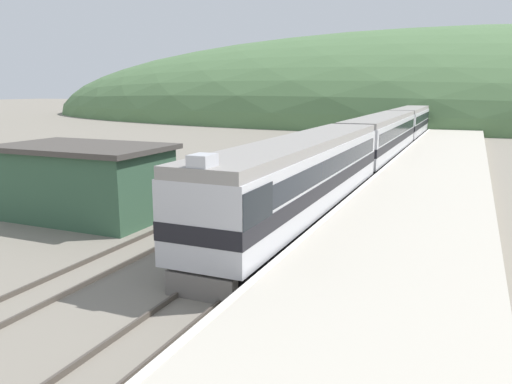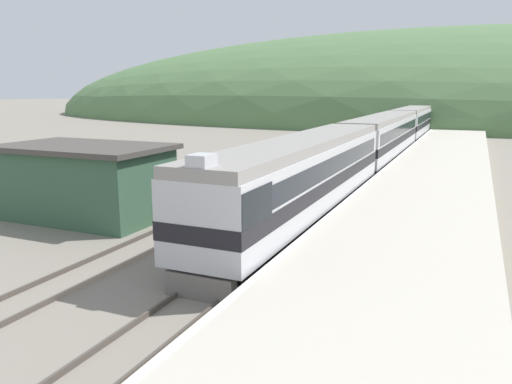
% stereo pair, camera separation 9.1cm
% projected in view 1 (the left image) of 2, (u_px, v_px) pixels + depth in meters
% --- Properties ---
extents(track_main, '(1.52, 180.00, 0.16)m').
position_uv_depth(track_main, '(409.00, 140.00, 60.30)').
color(track_main, '#4C443D').
rests_on(track_main, ground).
extents(track_siding, '(1.52, 180.00, 0.16)m').
position_uv_depth(track_siding, '(371.00, 138.00, 62.08)').
color(track_siding, '#4C443D').
rests_on(track_siding, ground).
extents(platform, '(6.62, 140.00, 0.90)m').
position_uv_depth(platform, '(442.00, 160.00, 40.34)').
color(platform, '#BCB5A5').
rests_on(platform, ground).
extents(distant_hills, '(190.34, 85.65, 36.17)m').
position_uv_depth(distant_hills, '(438.00, 118.00, 105.27)').
color(distant_hills, '#517547').
rests_on(distant_hills, ground).
extents(station_shed, '(8.05, 4.94, 3.53)m').
position_uv_depth(station_shed, '(84.00, 181.00, 23.90)').
color(station_shed, '#385B42').
rests_on(station_shed, ground).
extents(express_train_lead_car, '(2.94, 19.66, 4.30)m').
position_uv_depth(express_train_lead_car, '(302.00, 177.00, 22.85)').
color(express_train_lead_car, black).
rests_on(express_train_lead_car, ground).
extents(carriage_second, '(2.93, 21.18, 3.94)m').
position_uv_depth(carriage_second, '(382.00, 137.00, 42.19)').
color(carriage_second, black).
rests_on(carriage_second, ground).
extents(carriage_third, '(2.93, 21.18, 3.94)m').
position_uv_depth(carriage_third, '(412.00, 122.00, 62.01)').
color(carriage_third, black).
rests_on(carriage_third, ground).
extents(carriage_fourth, '(2.93, 21.18, 3.94)m').
position_uv_depth(carriage_fourth, '(428.00, 114.00, 81.82)').
color(carriage_fourth, black).
rests_on(carriage_fourth, ground).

